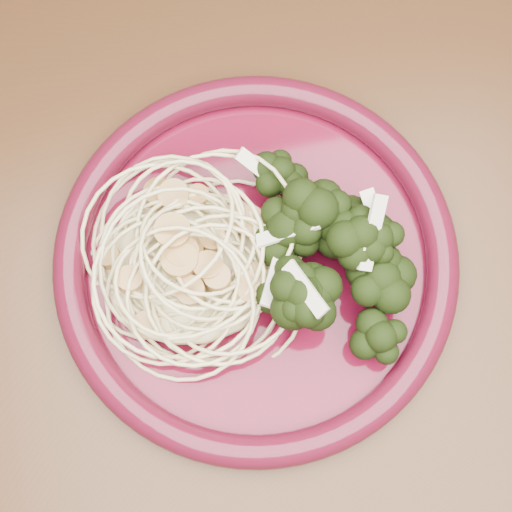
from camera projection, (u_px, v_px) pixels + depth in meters
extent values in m
plane|color=#54341D|center=(274.00, 385.00, 1.24)|extent=(3.50, 3.50, 0.00)
cube|color=#472814|center=(298.00, 290.00, 0.53)|extent=(1.20, 0.80, 0.04)
cylinder|color=#54091D|center=(256.00, 262.00, 0.52)|extent=(0.30, 0.30, 0.01)
torus|color=#540B1F|center=(256.00, 259.00, 0.51)|extent=(0.31, 0.31, 0.02)
ellipsoid|color=beige|center=(192.00, 264.00, 0.50)|extent=(0.14, 0.12, 0.03)
ellipsoid|color=black|center=(336.00, 241.00, 0.49)|extent=(0.11, 0.16, 0.05)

